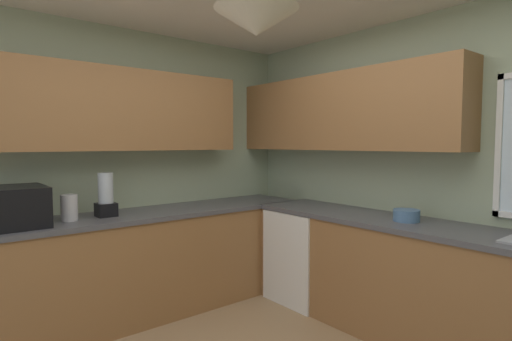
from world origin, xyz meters
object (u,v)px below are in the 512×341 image
(blender_appliance, at_px, (106,197))
(dishwasher, at_px, (307,255))
(bowl, at_px, (406,215))
(kettle, at_px, (69,208))
(microwave, at_px, (18,206))

(blender_appliance, bearing_deg, dishwasher, 68.67)
(dishwasher, relative_size, bowl, 4.38)
(dishwasher, relative_size, blender_appliance, 2.41)
(bowl, bearing_deg, kettle, -129.55)
(bowl, bearing_deg, blender_appliance, -134.29)
(microwave, relative_size, bowl, 2.42)
(microwave, xyz_separation_m, kettle, (0.02, 0.34, -0.04))
(bowl, height_order, blender_appliance, blender_appliance)
(kettle, relative_size, bowl, 1.04)
(microwave, xyz_separation_m, bowl, (1.68, 2.35, -0.10))
(kettle, bearing_deg, bowl, 50.45)
(dishwasher, relative_size, kettle, 4.23)
(microwave, bearing_deg, blender_appliance, 90.00)
(microwave, bearing_deg, bowl, 54.47)
(kettle, distance_m, bowl, 2.60)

